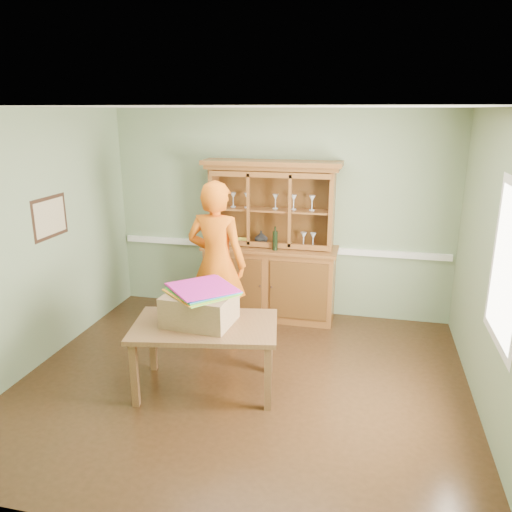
% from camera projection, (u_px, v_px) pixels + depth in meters
% --- Properties ---
extents(floor, '(4.50, 4.50, 0.00)m').
position_uv_depth(floor, '(242.00, 382.00, 5.10)').
color(floor, '#432915').
rests_on(floor, ground).
extents(ceiling, '(4.50, 4.50, 0.00)m').
position_uv_depth(ceiling, '(240.00, 107.00, 4.34)').
color(ceiling, white).
rests_on(ceiling, wall_back).
extents(wall_back, '(4.50, 0.00, 4.50)m').
position_uv_depth(wall_back, '(280.00, 214.00, 6.59)').
color(wall_back, gray).
rests_on(wall_back, floor).
extents(wall_left, '(0.00, 4.00, 4.00)m').
position_uv_depth(wall_left, '(33.00, 242.00, 5.21)').
color(wall_left, gray).
rests_on(wall_left, floor).
extents(wall_right, '(0.00, 4.00, 4.00)m').
position_uv_depth(wall_right, '(497.00, 272.00, 4.23)').
color(wall_right, gray).
rests_on(wall_right, floor).
extents(wall_front, '(4.50, 0.00, 4.50)m').
position_uv_depth(wall_front, '(153.00, 351.00, 2.85)').
color(wall_front, gray).
rests_on(wall_front, floor).
extents(chair_rail, '(4.41, 0.05, 0.08)m').
position_uv_depth(chair_rail, '(279.00, 247.00, 6.69)').
color(chair_rail, white).
rests_on(chair_rail, wall_back).
extents(framed_map, '(0.03, 0.60, 0.46)m').
position_uv_depth(framed_map, '(50.00, 217.00, 5.43)').
color(framed_map, '#351F15').
rests_on(framed_map, wall_left).
extents(window_panel, '(0.03, 0.96, 1.36)m').
position_uv_depth(window_panel, '(506.00, 266.00, 3.92)').
color(window_panel, white).
rests_on(window_panel, wall_right).
extents(china_hutch, '(1.76, 0.58, 2.07)m').
position_uv_depth(china_hutch, '(270.00, 264.00, 6.56)').
color(china_hutch, brown).
rests_on(china_hutch, floor).
extents(dining_table, '(1.51, 1.06, 0.69)m').
position_uv_depth(dining_table, '(205.00, 332.00, 4.83)').
color(dining_table, brown).
rests_on(dining_table, floor).
extents(cardboard_box, '(0.68, 0.56, 0.30)m').
position_uv_depth(cardboard_box, '(200.00, 308.00, 4.80)').
color(cardboard_box, '#9F7952').
rests_on(cardboard_box, dining_table).
extents(kite_stack, '(0.78, 0.78, 0.06)m').
position_uv_depth(kite_stack, '(201.00, 289.00, 4.79)').
color(kite_stack, '#7FC93B').
rests_on(kite_stack, cardboard_box).
extents(person, '(0.75, 0.53, 1.94)m').
position_uv_depth(person, '(217.00, 264.00, 5.75)').
color(person, orange).
rests_on(person, floor).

